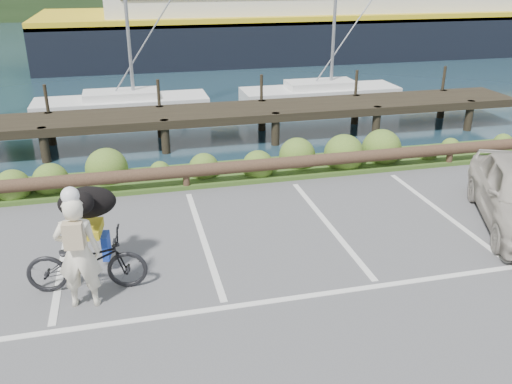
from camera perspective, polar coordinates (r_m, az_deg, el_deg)
ground at (r=8.98m, az=-3.67°, el=-10.65°), size 72.00×72.00×0.00m
harbor_backdrop at (r=86.02m, az=-13.36°, el=18.96°), size 170.00×160.00×30.00m
vegetation_strip at (r=13.66m, az=-7.66°, el=1.61°), size 34.00×1.60×0.10m
log_rail at (r=13.04m, az=-7.30°, el=0.32°), size 32.00×0.30×0.60m
bicycle at (r=9.25m, az=-17.40°, el=-7.02°), size 1.99×0.90×1.01m
cyclist at (r=8.67m, az=-18.20°, el=-6.10°), size 0.72×0.52×1.84m
dog at (r=9.46m, az=-17.35°, el=-1.05°), size 0.58×1.00×0.55m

